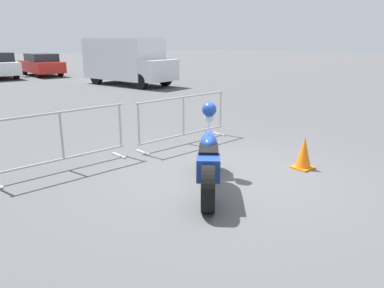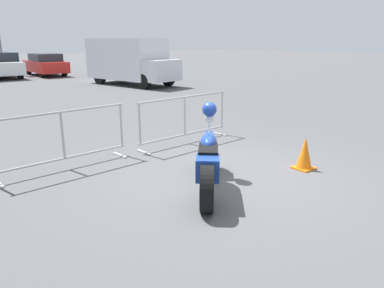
# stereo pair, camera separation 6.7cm
# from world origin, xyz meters

# --- Properties ---
(ground_plane) EXTENTS (120.00, 120.00, 0.00)m
(ground_plane) POSITION_xyz_m (0.00, 0.00, 0.00)
(ground_plane) COLOR #4C4C4F
(motorcycle) EXTENTS (1.65, 1.78, 1.27)m
(motorcycle) POSITION_xyz_m (-0.57, -0.15, 0.48)
(motorcycle) COLOR black
(motorcycle) RESTS_ON ground
(crowd_barrier_near) EXTENTS (2.53, 0.57, 1.07)m
(crowd_barrier_near) POSITION_xyz_m (-1.96, 2.21, 0.56)
(crowd_barrier_near) COLOR #9EA0A5
(crowd_barrier_near) RESTS_ON ground
(crowd_barrier_far) EXTENTS (2.53, 0.57, 1.07)m
(crowd_barrier_far) POSITION_xyz_m (0.81, 2.21, 0.56)
(crowd_barrier_far) COLOR #9EA0A5
(crowd_barrier_far) RESTS_ON ground
(delivery_van) EXTENTS (2.93, 5.29, 2.31)m
(delivery_van) POSITION_xyz_m (5.59, 12.83, 1.24)
(delivery_van) COLOR silver
(delivery_van) RESTS_ON ground
(parked_car_red) EXTENTS (1.70, 4.12, 1.39)m
(parked_car_red) POSITION_xyz_m (3.93, 20.72, 0.71)
(parked_car_red) COLOR #B21E19
(parked_car_red) RESTS_ON ground
(planter_island) EXTENTS (4.69, 4.69, 1.13)m
(planter_island) POSITION_xyz_m (9.06, 17.70, 0.30)
(planter_island) COLOR #ADA89E
(planter_island) RESTS_ON ground
(traffic_cone) EXTENTS (0.34, 0.34, 0.59)m
(traffic_cone) POSITION_xyz_m (1.41, -0.54, 0.29)
(traffic_cone) COLOR orange
(traffic_cone) RESTS_ON ground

